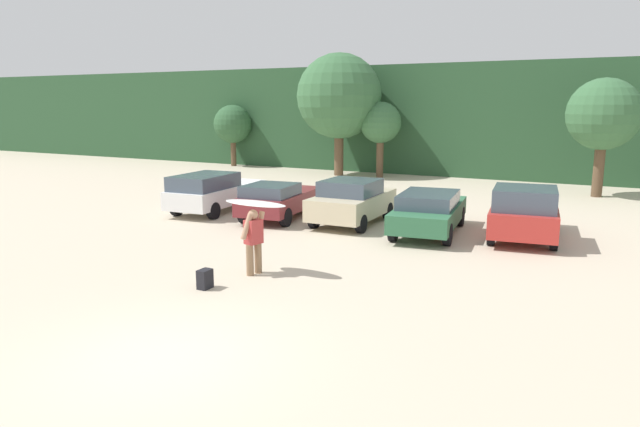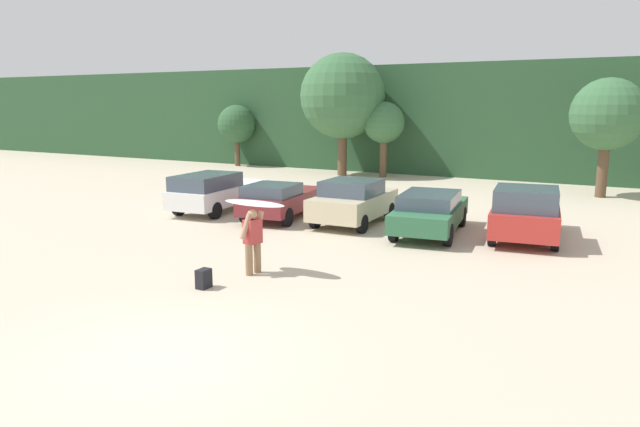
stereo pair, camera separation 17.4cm
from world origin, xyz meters
name	(u,v)px [view 1 (the left image)]	position (x,y,z in m)	size (l,w,h in m)	color
ground_plane	(164,358)	(0.00, 0.00, 0.00)	(120.00, 120.00, 0.00)	beige
hillside_ridge	(510,119)	(0.00, 31.95, 3.23)	(108.00, 12.00, 6.46)	#284C2D
tree_far_right	(233,124)	(-16.91, 25.16, 2.80)	(2.56, 2.56, 4.11)	brown
tree_center	(339,96)	(-8.29, 23.83, 4.60)	(4.93, 4.93, 7.08)	brown
tree_right	(381,123)	(-5.79, 24.11, 3.08)	(2.35, 2.35, 4.31)	brown
tree_left	(604,115)	(5.66, 22.09, 3.69)	(3.20, 3.20, 5.33)	brown
parked_car_white	(214,191)	(-7.52, 11.02, 0.82)	(2.16, 4.80, 1.55)	white
parked_car_maroon	(279,199)	(-4.53, 10.99, 0.73)	(2.27, 4.29, 1.36)	maroon
parked_car_champagne	(352,201)	(-1.77, 11.44, 0.81)	(2.03, 3.98, 1.57)	beige
parked_car_forest_green	(429,211)	(1.11, 11.17, 0.75)	(2.38, 4.78, 1.37)	#2D6642
parked_car_red	(524,212)	(3.97, 11.84, 0.85)	(2.48, 4.61, 1.71)	#B72D28
person_adult	(254,238)	(-1.37, 4.71, 0.93)	(0.38, 0.81, 1.64)	#8C6B4C
surfboard_white	(255,203)	(-1.39, 4.83, 1.77)	(1.84, 0.62, 0.11)	white
backpack_dropped	(205,279)	(-1.73, 3.24, 0.22)	(0.24, 0.34, 0.45)	black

